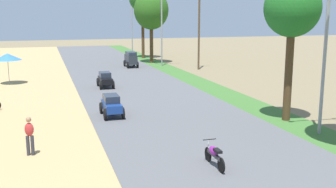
% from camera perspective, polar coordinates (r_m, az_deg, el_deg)
% --- Properties ---
extents(vendor_umbrella, '(2.20, 2.20, 2.52)m').
position_cam_1_polar(vendor_umbrella, '(35.76, -21.61, 4.88)').
color(vendor_umbrella, '#99999E').
rests_on(vendor_umbrella, dirt_shoulder).
extents(pedestrian_on_shoulder, '(0.40, 0.30, 1.62)m').
position_cam_1_polar(pedestrian_on_shoulder, '(17.50, -18.86, -5.33)').
color(pedestrian_on_shoulder, '#33333D').
rests_on(pedestrian_on_shoulder, dirt_shoulder).
extents(median_tree_second, '(2.93, 2.93, 7.51)m').
position_cam_1_polar(median_tree_second, '(22.41, 17.04, 11.19)').
color(median_tree_second, '#4C351E').
rests_on(median_tree_second, median_strip).
extents(median_tree_third, '(4.01, 4.01, 8.37)m').
position_cam_1_polar(median_tree_third, '(47.92, -2.37, 11.65)').
color(median_tree_third, '#4C351E').
rests_on(median_tree_third, median_strip).
extents(streetlamp_near, '(3.16, 0.20, 8.39)m').
position_cam_1_polar(streetlamp_near, '(20.30, 21.34, 7.91)').
color(streetlamp_near, gray).
rests_on(streetlamp_near, median_strip).
extents(streetlamp_mid, '(3.16, 0.20, 7.85)m').
position_cam_1_polar(streetlamp_mid, '(45.04, -0.89, 9.71)').
color(streetlamp_mid, gray).
rests_on(streetlamp_mid, median_strip).
extents(streetlamp_far, '(3.16, 0.20, 7.86)m').
position_cam_1_polar(streetlamp_far, '(60.12, -5.09, 10.04)').
color(streetlamp_far, gray).
rests_on(streetlamp_far, median_strip).
extents(utility_pole_near, '(1.80, 0.20, 9.65)m').
position_cam_1_polar(utility_pole_near, '(42.50, 4.39, 10.17)').
color(utility_pole_near, brown).
rests_on(utility_pole_near, ground).
extents(car_sedan_blue, '(1.10, 2.26, 1.19)m').
position_cam_1_polar(car_sedan_blue, '(23.10, -7.95, -1.46)').
color(car_sedan_blue, navy).
rests_on(car_sedan_blue, road_strip).
extents(car_sedan_black, '(1.10, 2.26, 1.19)m').
position_cam_1_polar(car_sedan_black, '(32.21, -8.81, 2.11)').
color(car_sedan_black, black).
rests_on(car_sedan_black, road_strip).
extents(car_van_charcoal, '(1.19, 2.41, 1.67)m').
position_cam_1_polar(car_van_charcoal, '(44.10, -5.23, 5.00)').
color(car_van_charcoal, '#282D33').
rests_on(car_van_charcoal, road_strip).
extents(motorbike_ahead_second, '(0.54, 1.80, 0.94)m').
position_cam_1_polar(motorbike_ahead_second, '(15.56, 6.50, -8.35)').
color(motorbike_ahead_second, black).
rests_on(motorbike_ahead_second, road_strip).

